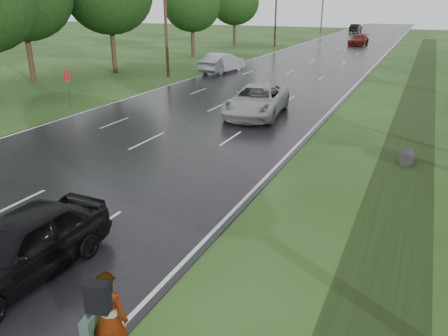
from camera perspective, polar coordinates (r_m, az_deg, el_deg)
ground at (r=15.89m, az=-26.28°, el=-4.77°), size 220.00×220.00×0.00m
road at (r=55.34m, az=12.56°, el=13.95°), size 14.00×180.00×0.04m
edge_stripe_east at (r=54.31m, az=19.69°, el=13.15°), size 0.12×180.00×0.01m
edge_stripe_west at (r=57.14m, az=5.75°, el=14.56°), size 0.12×180.00×0.01m
center_line at (r=55.33m, az=12.56°, el=13.97°), size 0.12×180.00×0.01m
drainage_ditch at (r=28.14m, az=23.65°, el=6.30°), size 2.20×120.00×0.56m
road_sign at (r=29.31m, az=-19.80°, el=10.58°), size 0.50×0.06×2.30m
utility_pole_mid at (r=39.68m, az=-7.66°, el=19.17°), size 1.60×0.26×10.00m
utility_pole_far at (r=67.07m, az=6.80°, el=19.87°), size 1.60×0.26×10.00m
utility_pole_distant at (r=96.03m, az=12.74°, el=19.82°), size 1.60×0.26×10.00m
tree_west_d at (r=54.29m, az=-4.20°, el=20.39°), size 6.60×6.60×8.80m
tree_west_f at (r=67.17m, az=1.41°, el=20.80°), size 7.00×7.00×9.29m
pedestrian at (r=8.48m, az=-15.00°, el=-18.45°), size 1.00×0.76×1.99m
white_pickup at (r=25.75m, az=4.30°, el=8.78°), size 3.54×6.52×1.74m
dark_sedan at (r=11.63m, az=-25.13°, el=-9.19°), size 2.05×4.87×1.65m
silver_sedan at (r=41.98m, az=-0.24°, el=13.60°), size 2.60×5.63×1.79m
far_car_red at (r=72.26m, az=17.18°, el=15.71°), size 2.75×5.56×1.55m
far_car_dark at (r=102.27m, az=16.83°, el=17.08°), size 2.09×5.29×1.71m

